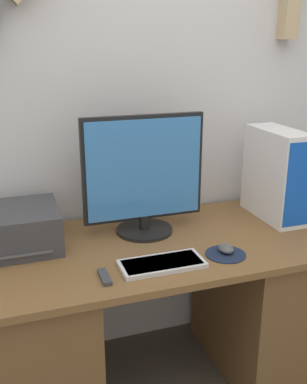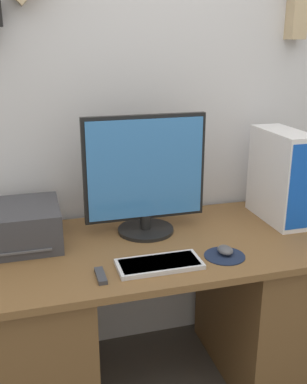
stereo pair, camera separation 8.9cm
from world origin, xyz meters
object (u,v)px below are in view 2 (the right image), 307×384
object	(u,v)px
printer	(22,226)
remote_control	(101,276)
monitor	(145,175)
keyboard	(159,264)
mouse	(225,250)
computer_tower	(281,176)

from	to	relation	value
printer	remote_control	xyz separation A→B (m)	(0.27, -0.39, -0.08)
monitor	remote_control	xyz separation A→B (m)	(-0.27, -0.37, -0.26)
monitor	keyboard	bearing A→B (deg)	-96.02
monitor	remote_control	size ratio (longest dim) A/B	4.74
monitor	mouse	world-z (taller)	monitor
keyboard	monitor	bearing A→B (deg)	83.98
monitor	printer	distance (m)	0.58
computer_tower	keyboard	bearing A→B (deg)	-155.93
monitor	printer	xyz separation A→B (m)	(-0.55, 0.02, -0.19)
computer_tower	remote_control	xyz separation A→B (m)	(-0.94, -0.34, -0.21)
keyboard	computer_tower	bearing A→B (deg)	24.07
keyboard	printer	xyz separation A→B (m)	(-0.51, 0.36, 0.07)
mouse	computer_tower	size ratio (longest dim) A/B	0.18
remote_control	mouse	bearing A→B (deg)	5.35
computer_tower	printer	bearing A→B (deg)	177.82
monitor	printer	bearing A→B (deg)	178.41
printer	remote_control	world-z (taller)	printer
mouse	printer	bearing A→B (deg)	157.09
mouse	remote_control	world-z (taller)	mouse
keyboard	computer_tower	size ratio (longest dim) A/B	0.76
computer_tower	remote_control	world-z (taller)	computer_tower
remote_control	computer_tower	bearing A→B (deg)	19.95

